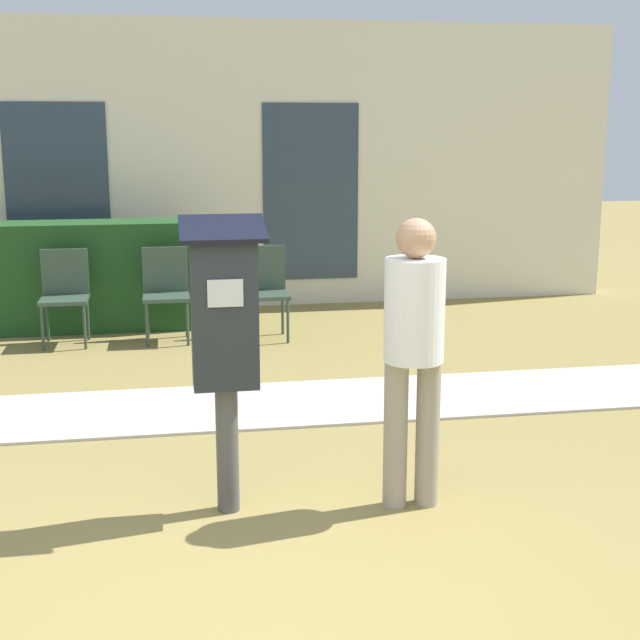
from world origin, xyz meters
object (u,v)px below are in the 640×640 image
(parking_meter, at_px, (225,327))
(outdoor_chair_left, at_px, (65,289))
(outdoor_chair_right, at_px, (264,284))
(outdoor_chair_middle, at_px, (166,286))
(person_standing, at_px, (414,341))

(parking_meter, xyz_separation_m, outdoor_chair_left, (-1.24, 4.10, -0.49))
(parking_meter, relative_size, outdoor_chair_left, 1.77)
(parking_meter, relative_size, outdoor_chair_right, 1.77)
(outdoor_chair_left, height_order, outdoor_chair_middle, same)
(person_standing, distance_m, outdoor_chair_left, 4.78)
(parking_meter, distance_m, outdoor_chair_left, 4.31)
(parking_meter, distance_m, outdoor_chair_right, 4.09)
(parking_meter, distance_m, outdoor_chair_middle, 4.12)
(person_standing, bearing_deg, parking_meter, 145.97)
(parking_meter, xyz_separation_m, person_standing, (0.99, -0.11, -0.09))
(parking_meter, bearing_deg, outdoor_chair_left, 106.85)
(outdoor_chair_left, distance_m, outdoor_chair_right, 1.90)
(outdoor_chair_middle, bearing_deg, outdoor_chair_right, 3.53)
(person_standing, relative_size, outdoor_chair_middle, 1.76)
(outdoor_chair_middle, bearing_deg, outdoor_chair_left, -173.89)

